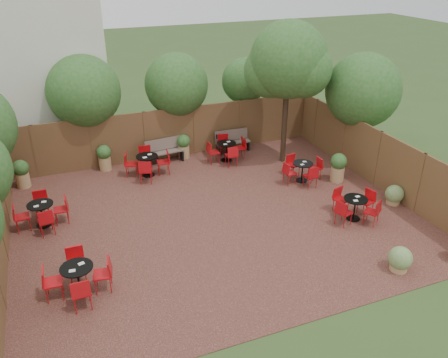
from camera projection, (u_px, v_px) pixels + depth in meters
name	position (u px, v px, depth m)	size (l,w,h in m)	color
ground	(216.00, 217.00, 14.18)	(80.00, 80.00, 0.00)	#354F23
courtyard_paving	(216.00, 217.00, 14.17)	(12.00, 10.00, 0.02)	#3A1A17
fence_back	(171.00, 133.00, 17.88)	(12.00, 0.08, 2.00)	#4D2E1C
fence_right	(377.00, 159.00, 15.70)	(0.08, 10.00, 2.00)	#4D2E1C
neighbour_building	(33.00, 50.00, 17.54)	(5.00, 4.00, 8.00)	beige
overhang_foliage	(129.00, 114.00, 14.52)	(15.96, 10.80, 2.76)	#26511A
courtyard_tree	(288.00, 64.00, 16.21)	(2.89, 2.81, 5.34)	black
park_bench_left	(164.00, 150.00, 17.67)	(1.50, 0.63, 0.90)	brown
park_bench_right	(232.00, 140.00, 18.62)	(1.43, 0.48, 0.88)	brown
bistro_tables	(191.00, 191.00, 14.75)	(10.43, 7.45, 0.90)	black
planters	(169.00, 161.00, 16.62)	(11.03, 4.56, 1.05)	#A68253
low_shrubs	(414.00, 232.00, 12.82)	(2.82, 3.66, 0.67)	#A68253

